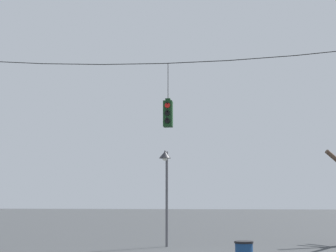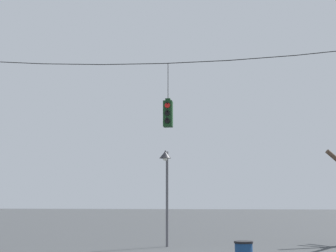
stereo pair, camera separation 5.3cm
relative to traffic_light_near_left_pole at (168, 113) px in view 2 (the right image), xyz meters
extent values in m
cylinder|color=black|center=(-6.42, 0.01, 2.34)|extent=(2.50, 0.03, 0.26)
cylinder|color=black|center=(-3.92, 0.01, 2.15)|extent=(2.50, 0.03, 0.18)
cylinder|color=black|center=(-1.42, 0.01, 2.04)|extent=(2.50, 0.03, 0.11)
cylinder|color=black|center=(1.08, 0.01, 2.00)|extent=(2.50, 0.03, 0.03)
cylinder|color=black|center=(3.58, 0.01, 2.04)|extent=(2.50, 0.03, 0.11)
cylinder|color=black|center=(6.08, 0.01, 2.15)|extent=(2.50, 0.03, 0.18)
cube|color=#143819|center=(0.00, 0.01, -0.03)|extent=(0.34, 0.34, 1.00)
cube|color=#143819|center=(0.00, 0.01, 0.52)|extent=(0.19, 0.19, 0.10)
cylinder|color=black|center=(0.00, 0.01, 1.29)|extent=(0.02, 0.02, 1.42)
cylinder|color=red|center=(0.00, -0.18, 0.27)|extent=(0.20, 0.03, 0.20)
cylinder|color=black|center=(0.00, -0.22, 0.36)|extent=(0.07, 0.12, 0.07)
cylinder|color=black|center=(0.00, -0.18, -0.03)|extent=(0.20, 0.03, 0.20)
cylinder|color=black|center=(0.00, -0.22, 0.06)|extent=(0.07, 0.12, 0.07)
cylinder|color=black|center=(0.00, -0.18, -0.32)|extent=(0.20, 0.03, 0.20)
cylinder|color=black|center=(0.00, -0.22, -0.23)|extent=(0.07, 0.12, 0.07)
cylinder|color=#515156|center=(-0.66, 4.26, -3.17)|extent=(0.12, 0.12, 4.40)
cylinder|color=#515156|center=(-0.66, 3.96, -1.01)|extent=(0.07, 0.60, 0.07)
cone|color=#232328|center=(-0.66, 3.66, -1.18)|extent=(0.54, 0.54, 0.33)
sphere|color=silver|center=(-0.66, 3.66, -1.34)|extent=(0.25, 0.25, 0.25)
cylinder|color=black|center=(2.62, -2.50, -4.50)|extent=(0.56, 0.56, 0.06)
camera|label=1|loc=(2.20, -15.56, -3.31)|focal=45.00mm
camera|label=2|loc=(2.25, -15.55, -3.31)|focal=45.00mm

